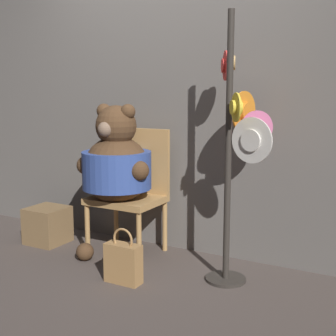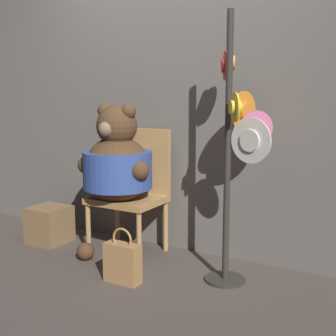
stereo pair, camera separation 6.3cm
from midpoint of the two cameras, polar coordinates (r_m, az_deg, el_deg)
The scene contains 7 objects.
ground_plane at distance 3.55m, azimuth -2.70°, elevation -12.11°, with size 14.00×14.00×0.00m, color #4C423D.
wall_back at distance 3.80m, azimuth 2.04°, elevation 8.75°, with size 8.00×0.10×2.51m.
chair at distance 3.80m, azimuth -3.83°, elevation -2.22°, with size 0.55×0.45×1.00m.
teddy_bear at distance 3.66m, azimuth -5.75°, elevation 0.31°, with size 0.65×0.58×1.20m.
hat_display_rack at distance 3.15m, azimuth 8.94°, elevation 3.40°, with size 0.48×0.52×1.81m.
handbag_on_ground at distance 3.27m, azimuth -5.01°, elevation -11.34°, with size 0.26×0.11×0.39m.
wooden_crate at distance 4.19m, azimuth -13.84°, elevation -6.69°, with size 0.31×0.31×0.31m.
Camera 2 is at (1.83, -2.74, 1.31)m, focal length 50.00 mm.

